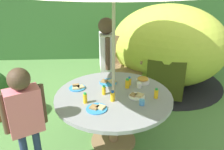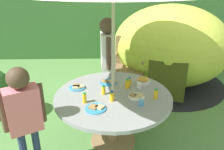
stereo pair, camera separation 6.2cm
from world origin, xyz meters
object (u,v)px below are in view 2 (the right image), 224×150
at_px(plate_near_right, 136,96).
at_px(juice_bottle_far_right, 156,94).
at_px(garden_table, 113,103).
at_px(child_in_white_shirt, 108,51).
at_px(child_in_pink_shirt, 23,110).
at_px(cup_near, 141,103).
at_px(plate_center_back, 109,82).
at_px(juice_bottle_back_edge, 130,81).
at_px(plate_mid_right, 96,108).
at_px(cup_far, 139,86).
at_px(juice_bottle_far_left, 104,90).
at_px(wooden_chair, 130,62).
at_px(plate_front_edge, 77,87).
at_px(juice_bottle_near_left, 127,84).
at_px(dome_tent, 170,46).
at_px(snack_bowl, 143,81).
at_px(juice_bottle_center_front, 112,96).
at_px(juice_bottle_mid_left, 84,98).

relative_size(plate_near_right, juice_bottle_far_right, 1.57).
distance_m(garden_table, child_in_white_shirt, 1.04).
relative_size(child_in_pink_shirt, cup_near, 19.66).
height_order(child_in_pink_shirt, plate_center_back, child_in_pink_shirt).
bearing_deg(child_in_pink_shirt, plate_center_back, 16.03).
distance_m(child_in_pink_shirt, juice_bottle_back_edge, 1.33).
relative_size(plate_mid_right, juice_bottle_far_right, 1.83).
distance_m(cup_near, cup_far, 0.41).
bearing_deg(juice_bottle_far_left, plate_mid_right, -103.99).
bearing_deg(plate_near_right, garden_table, 168.89).
xyz_separation_m(child_in_pink_shirt, juice_bottle_far_left, (0.78, 0.50, -0.06)).
xyz_separation_m(child_in_white_shirt, juice_bottle_far_left, (-0.06, -0.95, -0.17)).
bearing_deg(plate_near_right, wooden_chair, 87.57).
relative_size(plate_front_edge, juice_bottle_near_left, 1.64).
relative_size(plate_mid_right, plate_front_edge, 1.11).
bearing_deg(child_in_white_shirt, juice_bottle_near_left, 13.47).
relative_size(plate_mid_right, juice_bottle_far_left, 2.00).
distance_m(plate_center_back, juice_bottle_near_left, 0.28).
bearing_deg(child_in_white_shirt, dome_tent, 119.65).
bearing_deg(wooden_chair, juice_bottle_far_left, -94.68).
relative_size(wooden_chair, cup_near, 15.85).
distance_m(juice_bottle_near_left, juice_bottle_far_left, 0.34).
xyz_separation_m(cup_near, cup_far, (0.03, 0.41, 0.00)).
height_order(juice_bottle_far_left, juice_bottle_back_edge, juice_bottle_far_left).
xyz_separation_m(plate_front_edge, juice_bottle_far_right, (0.93, -0.29, 0.04)).
bearing_deg(wooden_chair, juice_bottle_far_right, -70.40).
height_order(child_in_pink_shirt, plate_front_edge, child_in_pink_shirt).
xyz_separation_m(plate_near_right, plate_center_back, (-0.32, 0.39, -0.00)).
bearing_deg(cup_near, dome_tent, 67.39).
bearing_deg(cup_far, dome_tent, 63.15).
relative_size(juice_bottle_near_left, juice_bottle_far_right, 1.01).
bearing_deg(snack_bowl, juice_bottle_center_front, -133.45).
relative_size(juice_bottle_far_left, juice_bottle_far_right, 0.91).
relative_size(plate_center_back, plate_front_edge, 1.11).
bearing_deg(juice_bottle_far_left, child_in_pink_shirt, -147.50).
bearing_deg(cup_near, child_in_pink_shirt, -168.88).
height_order(plate_center_back, cup_far, cup_far).
relative_size(plate_front_edge, cup_far, 3.16).
relative_size(wooden_chair, snack_bowl, 5.85).
relative_size(juice_bottle_far_right, juice_bottle_mid_left, 0.99).
height_order(plate_near_right, juice_bottle_mid_left, juice_bottle_mid_left).
xyz_separation_m(child_in_pink_shirt, juice_bottle_mid_left, (0.57, 0.31, -0.05)).
xyz_separation_m(juice_bottle_far_left, cup_near, (0.41, -0.26, -0.02)).
xyz_separation_m(plate_center_back, juice_bottle_back_edge, (0.27, -0.08, 0.04)).
height_order(juice_bottle_mid_left, juice_bottle_back_edge, juice_bottle_mid_left).
bearing_deg(plate_center_back, child_in_pink_shirt, -136.18).
bearing_deg(child_in_white_shirt, juice_bottle_back_edge, 17.70).
xyz_separation_m(child_in_pink_shirt, plate_center_back, (0.84, 0.81, -0.10)).
height_order(dome_tent, cup_near, dome_tent).
distance_m(garden_table, plate_front_edge, 0.50).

